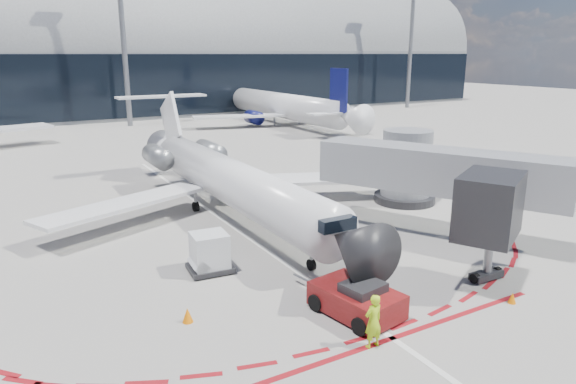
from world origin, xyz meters
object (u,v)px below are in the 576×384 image
regional_jet (224,177)px  uld_container (210,253)px  ramp_worker (373,321)px  pushback_tug (357,299)px

regional_jet → uld_container: 8.92m
regional_jet → ramp_worker: 16.49m
ramp_worker → uld_container: size_ratio=0.93×
pushback_tug → ramp_worker: bearing=-123.4°
uld_container → regional_jet: bearing=67.7°
regional_jet → uld_container: regional_jet is taller
pushback_tug → ramp_worker: ramp_worker is taller
regional_jet → ramp_worker: regional_jet is taller
pushback_tug → uld_container: bearing=107.7°
pushback_tug → ramp_worker: size_ratio=2.83×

